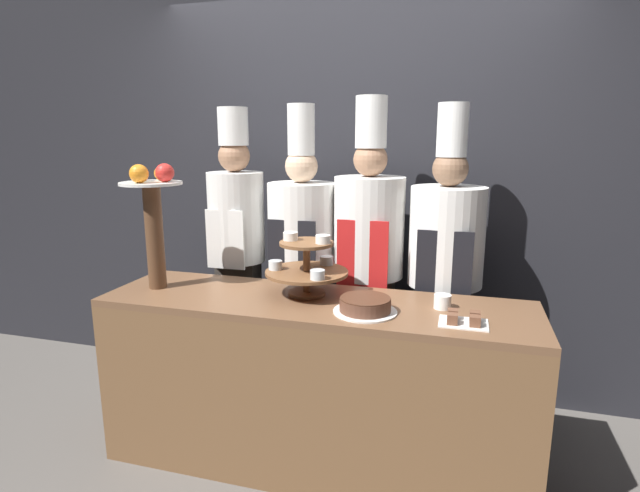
{
  "coord_description": "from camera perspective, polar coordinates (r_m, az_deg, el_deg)",
  "views": [
    {
      "loc": [
        0.66,
        -1.92,
        1.65
      ],
      "look_at": [
        0.0,
        0.39,
        1.13
      ],
      "focal_mm": 28.0,
      "sensor_mm": 36.0,
      "label": 1
    }
  ],
  "objects": [
    {
      "name": "wall_back",
      "position": [
        3.23,
        4.13,
        7.81
      ],
      "size": [
        10.0,
        0.06,
        2.8
      ],
      "color": "#232328",
      "rests_on": "ground_plane"
    },
    {
      "name": "buffet_counter",
      "position": [
        2.61,
        -0.63,
        -15.42
      ],
      "size": [
        2.11,
        0.58,
        0.88
      ],
      "color": "brown",
      "rests_on": "ground_plane"
    },
    {
      "name": "tiered_stand",
      "position": [
        2.48,
        -1.53,
        -2.23
      ],
      "size": [
        0.42,
        0.42,
        0.31
      ],
      "color": "brown",
      "rests_on": "buffet_counter"
    },
    {
      "name": "fruit_pedestal",
      "position": [
        2.69,
        -18.54,
        3.96
      ],
      "size": [
        0.31,
        0.31,
        0.65
      ],
      "color": "brown",
      "rests_on": "buffet_counter"
    },
    {
      "name": "cake_round",
      "position": [
        2.27,
        5.19,
        -6.78
      ],
      "size": [
        0.29,
        0.29,
        0.07
      ],
      "color": "white",
      "rests_on": "buffet_counter"
    },
    {
      "name": "cup_white",
      "position": [
        2.38,
        13.82,
        -6.19
      ],
      "size": [
        0.08,
        0.08,
        0.07
      ],
      "color": "white",
      "rests_on": "buffet_counter"
    },
    {
      "name": "cake_square_tray",
      "position": [
        2.22,
        16.09,
        -8.08
      ],
      "size": [
        0.2,
        0.15,
        0.05
      ],
      "color": "white",
      "rests_on": "buffet_counter"
    },
    {
      "name": "chef_left",
      "position": [
        3.13,
        -9.45,
        0.46
      ],
      "size": [
        0.34,
        0.34,
        1.82
      ],
      "color": "#38332D",
      "rests_on": "ground_plane"
    },
    {
      "name": "chef_center_left",
      "position": [
        2.99,
        -2.07,
        -0.98
      ],
      "size": [
        0.4,
        0.4,
        1.84
      ],
      "color": "#28282D",
      "rests_on": "ground_plane"
    },
    {
      "name": "chef_center_right",
      "position": [
        2.88,
        5.55,
        -0.9
      ],
      "size": [
        0.4,
        0.4,
        1.87
      ],
      "color": "#38332D",
      "rests_on": "ground_plane"
    },
    {
      "name": "chef_right",
      "position": [
        2.85,
        14.1,
        -2.11
      ],
      "size": [
        0.41,
        0.41,
        1.83
      ],
      "color": "black",
      "rests_on": "ground_plane"
    }
  ]
}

